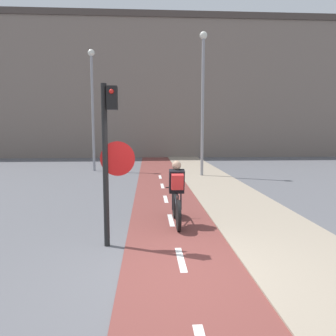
{
  "coord_description": "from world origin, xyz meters",
  "views": [
    {
      "loc": [
        -0.56,
        -5.02,
        2.3
      ],
      "look_at": [
        0.0,
        4.23,
        1.2
      ],
      "focal_mm": 35.0,
      "sensor_mm": 36.0,
      "label": 1
    }
  ],
  "objects_px": {
    "street_lamp_sidewalk": "(203,90)",
    "cyclist_near": "(177,195)",
    "traffic_light_pole": "(109,147)",
    "street_lamp_far": "(92,97)"
  },
  "relations": [
    {
      "from": "traffic_light_pole",
      "to": "cyclist_near",
      "type": "distance_m",
      "value": 2.32
    },
    {
      "from": "traffic_light_pole",
      "to": "street_lamp_sidewalk",
      "type": "distance_m",
      "value": 10.27
    },
    {
      "from": "traffic_light_pole",
      "to": "street_lamp_far",
      "type": "xyz_separation_m",
      "value": [
        -2.25,
        11.91,
        2.06
      ]
    },
    {
      "from": "street_lamp_far",
      "to": "street_lamp_sidewalk",
      "type": "xyz_separation_m",
      "value": [
        5.62,
        -2.47,
        0.16
      ]
    },
    {
      "from": "street_lamp_sidewalk",
      "to": "cyclist_near",
      "type": "bearing_deg",
      "value": -103.54
    },
    {
      "from": "traffic_light_pole",
      "to": "street_lamp_sidewalk",
      "type": "bearing_deg",
      "value": 70.4
    },
    {
      "from": "street_lamp_sidewalk",
      "to": "cyclist_near",
      "type": "xyz_separation_m",
      "value": [
        -1.95,
        -8.08,
        -3.45
      ]
    },
    {
      "from": "traffic_light_pole",
      "to": "street_lamp_far",
      "type": "height_order",
      "value": "street_lamp_far"
    },
    {
      "from": "traffic_light_pole",
      "to": "street_lamp_sidewalk",
      "type": "relative_size",
      "value": 0.46
    },
    {
      "from": "traffic_light_pole",
      "to": "cyclist_near",
      "type": "xyz_separation_m",
      "value": [
        1.42,
        1.36,
        -1.23
      ]
    }
  ]
}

